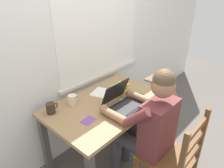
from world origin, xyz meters
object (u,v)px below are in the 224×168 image
(wooden_chair, at_px, (173,159))
(computer_mouse, at_px, (141,95))
(seated_person, at_px, (147,124))
(coffee_mug_white, at_px, (72,100))
(coffee_mug_dark, at_px, (51,108))
(desk, at_px, (108,111))
(laptop, at_px, (123,101))
(landscape_photo_print, at_px, (88,121))
(book_stack_main, at_px, (120,88))

(wooden_chair, distance_m, computer_mouse, 0.70)
(seated_person, height_order, computer_mouse, seated_person)
(coffee_mug_white, distance_m, coffee_mug_dark, 0.23)
(desk, relative_size, seated_person, 0.98)
(computer_mouse, bearing_deg, laptop, 172.70)
(computer_mouse, bearing_deg, coffee_mug_white, 144.20)
(coffee_mug_white, bearing_deg, laptop, -50.53)
(desk, bearing_deg, coffee_mug_white, 137.90)
(desk, bearing_deg, coffee_mug_dark, 151.86)
(laptop, xyz_separation_m, landscape_photo_print, (-0.39, 0.06, -0.05))
(landscape_photo_print, bearing_deg, book_stack_main, 7.09)
(seated_person, bearing_deg, laptop, 84.23)
(wooden_chair, bearing_deg, coffee_mug_white, 106.03)
(seated_person, height_order, landscape_photo_print, seated_person)
(coffee_mug_white, bearing_deg, seated_person, -68.01)
(desk, distance_m, coffee_mug_dark, 0.57)
(laptop, xyz_separation_m, coffee_mug_dark, (-0.54, 0.41, -0.00))
(desk, height_order, computer_mouse, computer_mouse)
(laptop, bearing_deg, seated_person, -95.77)
(wooden_chair, bearing_deg, coffee_mug_dark, 116.85)
(desk, xyz_separation_m, book_stack_main, (0.25, 0.06, 0.15))
(desk, relative_size, book_stack_main, 6.13)
(seated_person, relative_size, laptop, 3.80)
(wooden_chair, distance_m, book_stack_main, 0.89)
(seated_person, bearing_deg, coffee_mug_white, 111.99)
(desk, bearing_deg, laptop, -69.70)
(book_stack_main, bearing_deg, laptop, -133.94)
(coffee_mug_dark, bearing_deg, coffee_mug_white, -6.56)
(book_stack_main, bearing_deg, seated_person, -113.88)
(laptop, height_order, coffee_mug_dark, laptop)
(desk, distance_m, computer_mouse, 0.38)
(seated_person, height_order, coffee_mug_dark, seated_person)
(seated_person, relative_size, coffee_mug_white, 10.28)
(laptop, relative_size, book_stack_main, 1.65)
(computer_mouse, distance_m, landscape_photo_print, 0.66)
(computer_mouse, xyz_separation_m, landscape_photo_print, (-0.65, 0.10, -0.02))
(desk, bearing_deg, seated_person, -87.26)
(coffee_mug_dark, height_order, landscape_photo_print, coffee_mug_dark)
(seated_person, bearing_deg, landscape_photo_print, 133.44)
(desk, distance_m, laptop, 0.22)
(desk, relative_size, coffee_mug_white, 10.04)
(desk, height_order, landscape_photo_print, landscape_photo_print)
(laptop, height_order, book_stack_main, laptop)
(coffee_mug_white, bearing_deg, wooden_chair, -73.97)
(desk, distance_m, book_stack_main, 0.30)
(desk, bearing_deg, computer_mouse, -29.73)
(seated_person, distance_m, computer_mouse, 0.41)
(book_stack_main, relative_size, landscape_photo_print, 1.54)
(book_stack_main, bearing_deg, wooden_chair, -106.05)
(landscape_photo_print, bearing_deg, coffee_mug_dark, 106.91)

